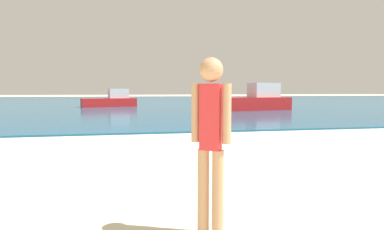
{
  "coord_description": "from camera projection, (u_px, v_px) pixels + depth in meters",
  "views": [
    {
      "loc": [
        -1.39,
        0.88,
        1.36
      ],
      "look_at": [
        -0.21,
        7.28,
        0.84
      ],
      "focal_mm": 28.91,
      "sensor_mm": 36.0,
      "label": 1
    }
  ],
  "objects": [
    {
      "name": "water",
      "position": [
        147.0,
        101.0,
        39.17
      ],
      "size": [
        160.0,
        60.0,
        0.06
      ],
      "primitive_type": "cube",
      "color": "#14567F",
      "rests_on": "ground"
    },
    {
      "name": "person_standing",
      "position": [
        211.0,
        136.0,
        2.84
      ],
      "size": [
        0.33,
        0.24,
        1.66
      ],
      "rotation": [
        0.0,
        0.0,
        2.57
      ],
      "color": "tan",
      "rests_on": "ground"
    },
    {
      "name": "boat_near",
      "position": [
        254.0,
        101.0,
        20.55
      ],
      "size": [
        5.52,
        2.75,
        1.8
      ],
      "rotation": [
        0.0,
        0.0,
        3.35
      ],
      "color": "red",
      "rests_on": "water"
    },
    {
      "name": "boat_far",
      "position": [
        111.0,
        100.0,
        24.83
      ],
      "size": [
        4.43,
        2.46,
        1.44
      ],
      "rotation": [
        0.0,
        0.0,
        3.42
      ],
      "color": "red",
      "rests_on": "water"
    }
  ]
}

